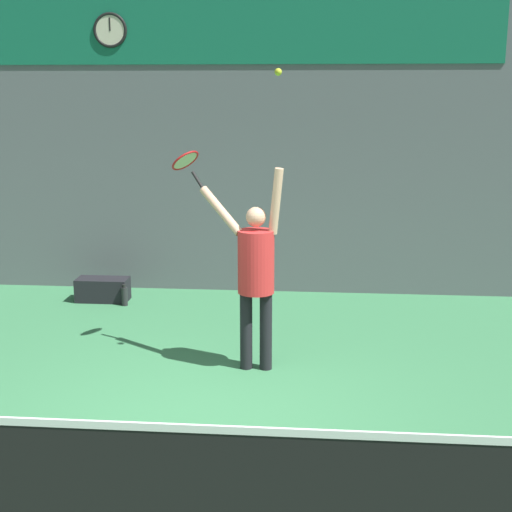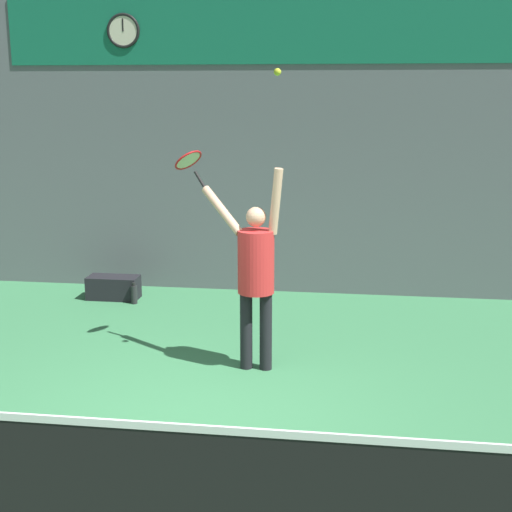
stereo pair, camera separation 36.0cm
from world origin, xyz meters
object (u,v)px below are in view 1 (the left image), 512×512
tennis_racket (186,162)px  water_bottle (124,296)px  equipment_bag (103,290)px  tennis_ball (278,72)px  tennis_player (255,269)px  scoreboard_clock (110,30)px

tennis_racket → water_bottle: tennis_racket is taller
water_bottle → equipment_bag: 0.41m
tennis_ball → equipment_bag: tennis_ball is taller
tennis_ball → water_bottle: 4.27m
tennis_player → equipment_bag: (-2.34, 2.29, -0.92)m
scoreboard_clock → tennis_player: (2.26, -2.96, -2.60)m
scoreboard_clock → equipment_bag: scoreboard_clock is taller
tennis_ball → tennis_player: bearing=151.9°
tennis_racket → scoreboard_clock: bearing=120.7°
tennis_player → equipment_bag: tennis_player is taller
tennis_ball → water_bottle: size_ratio=0.24×
scoreboard_clock → tennis_racket: (1.48, -2.49, -1.55)m
scoreboard_clock → tennis_player: bearing=-52.6°
tennis_player → tennis_racket: 1.38m
tennis_racket → tennis_player: bearing=-30.7°
tennis_player → equipment_bag: 3.41m
tennis_racket → tennis_ball: (1.01, -0.59, 0.92)m
tennis_player → tennis_ball: (0.23, -0.12, 1.96)m
tennis_racket → tennis_ball: bearing=-30.1°
scoreboard_clock → tennis_player: scoreboard_clock is taller
scoreboard_clock → water_bottle: scoreboard_clock is taller
tennis_racket → equipment_bag: bearing=130.5°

